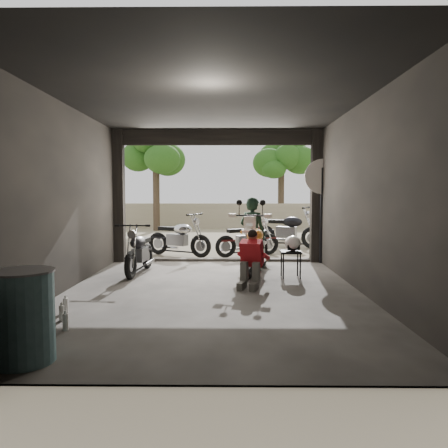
{
  "coord_description": "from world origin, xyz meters",
  "views": [
    {
      "loc": [
        0.29,
        -7.17,
        1.68
      ],
      "look_at": [
        0.19,
        0.6,
        1.13
      ],
      "focal_mm": 35.0,
      "sensor_mm": 36.0,
      "label": 1
    }
  ],
  "objects_px": {
    "stool": "(291,255)",
    "outside_bike_b": "(248,236)",
    "outside_bike_c": "(288,227)",
    "outside_bike_a": "(179,235)",
    "oil_drum": "(23,318)",
    "main_bike": "(256,243)",
    "rider": "(253,234)",
    "sign_post": "(322,193)",
    "mechanic": "(250,261)",
    "left_bike": "(139,249)",
    "helmet": "(293,243)"
  },
  "relations": [
    {
      "from": "stool",
      "to": "outside_bike_b",
      "type": "bearing_deg",
      "value": 103.36
    },
    {
      "from": "outside_bike_c",
      "to": "stool",
      "type": "distance_m",
      "value": 4.94
    },
    {
      "from": "outside_bike_a",
      "to": "outside_bike_b",
      "type": "relative_size",
      "value": 1.04
    },
    {
      "from": "outside_bike_c",
      "to": "oil_drum",
      "type": "relative_size",
      "value": 2.04
    },
    {
      "from": "outside_bike_b",
      "to": "stool",
      "type": "distance_m",
      "value": 3.11
    },
    {
      "from": "main_bike",
      "to": "outside_bike_c",
      "type": "relative_size",
      "value": 1.03
    },
    {
      "from": "rider",
      "to": "sign_post",
      "type": "distance_m",
      "value": 2.16
    },
    {
      "from": "outside_bike_b",
      "to": "oil_drum",
      "type": "height_order",
      "value": "outside_bike_b"
    },
    {
      "from": "oil_drum",
      "to": "outside_bike_a",
      "type": "bearing_deg",
      "value": 84.85
    },
    {
      "from": "outside_bike_b",
      "to": "outside_bike_c",
      "type": "relative_size",
      "value": 0.87
    },
    {
      "from": "stool",
      "to": "oil_drum",
      "type": "relative_size",
      "value": 0.59
    },
    {
      "from": "outside_bike_a",
      "to": "stool",
      "type": "xyz_separation_m",
      "value": [
        2.57,
        -3.04,
        -0.11
      ]
    },
    {
      "from": "main_bike",
      "to": "mechanic",
      "type": "relative_size",
      "value": 1.94
    },
    {
      "from": "outside_bike_a",
      "to": "rider",
      "type": "bearing_deg",
      "value": -113.53
    },
    {
      "from": "outside_bike_a",
      "to": "mechanic",
      "type": "distance_m",
      "value": 4.33
    },
    {
      "from": "mechanic",
      "to": "stool",
      "type": "xyz_separation_m",
      "value": [
        0.84,
        0.93,
        -0.03
      ]
    },
    {
      "from": "left_bike",
      "to": "outside_bike_c",
      "type": "height_order",
      "value": "outside_bike_c"
    },
    {
      "from": "main_bike",
      "to": "oil_drum",
      "type": "xyz_separation_m",
      "value": [
        -2.58,
        -4.97,
        -0.18
      ]
    },
    {
      "from": "rider",
      "to": "helmet",
      "type": "height_order",
      "value": "rider"
    },
    {
      "from": "left_bike",
      "to": "mechanic",
      "type": "height_order",
      "value": "left_bike"
    },
    {
      "from": "outside_bike_b",
      "to": "rider",
      "type": "bearing_deg",
      "value": 155.01
    },
    {
      "from": "stool",
      "to": "sign_post",
      "type": "bearing_deg",
      "value": 61.67
    },
    {
      "from": "main_bike",
      "to": "outside_bike_a",
      "type": "relative_size",
      "value": 1.13
    },
    {
      "from": "outside_bike_a",
      "to": "stool",
      "type": "relative_size",
      "value": 3.13
    },
    {
      "from": "outside_bike_b",
      "to": "oil_drum",
      "type": "xyz_separation_m",
      "value": [
        -2.52,
        -7.41,
        -0.09
      ]
    },
    {
      "from": "sign_post",
      "to": "rider",
      "type": "bearing_deg",
      "value": -163.9
    },
    {
      "from": "outside_bike_a",
      "to": "helmet",
      "type": "bearing_deg",
      "value": -112.29
    },
    {
      "from": "outside_bike_b",
      "to": "sign_post",
      "type": "height_order",
      "value": "sign_post"
    },
    {
      "from": "mechanic",
      "to": "sign_post",
      "type": "bearing_deg",
      "value": 73.21
    },
    {
      "from": "main_bike",
      "to": "outside_bike_c",
      "type": "xyz_separation_m",
      "value": [
        1.26,
        4.32,
        -0.01
      ]
    },
    {
      "from": "left_bike",
      "to": "oil_drum",
      "type": "distance_m",
      "value": 4.82
    },
    {
      "from": "helmet",
      "to": "sign_post",
      "type": "xyz_separation_m",
      "value": [
        0.94,
        1.79,
        1.0
      ]
    },
    {
      "from": "outside_bike_a",
      "to": "outside_bike_c",
      "type": "relative_size",
      "value": 0.91
    },
    {
      "from": "rider",
      "to": "outside_bike_b",
      "type": "bearing_deg",
      "value": -60.43
    },
    {
      "from": "left_bike",
      "to": "helmet",
      "type": "relative_size",
      "value": 4.77
    },
    {
      "from": "mechanic",
      "to": "sign_post",
      "type": "height_order",
      "value": "sign_post"
    },
    {
      "from": "left_bike",
      "to": "outside_bike_c",
      "type": "distance_m",
      "value": 5.79
    },
    {
      "from": "outside_bike_c",
      "to": "sign_post",
      "type": "height_order",
      "value": "sign_post"
    },
    {
      "from": "left_bike",
      "to": "rider",
      "type": "xyz_separation_m",
      "value": [
        2.37,
        0.37,
        0.26
      ]
    },
    {
      "from": "helmet",
      "to": "sign_post",
      "type": "distance_m",
      "value": 2.25
    },
    {
      "from": "outside_bike_c",
      "to": "outside_bike_a",
      "type": "bearing_deg",
      "value": 143.4
    },
    {
      "from": "left_bike",
      "to": "sign_post",
      "type": "bearing_deg",
      "value": 23.05
    },
    {
      "from": "main_bike",
      "to": "outside_bike_a",
      "type": "height_order",
      "value": "main_bike"
    },
    {
      "from": "left_bike",
      "to": "helmet",
      "type": "height_order",
      "value": "left_bike"
    },
    {
      "from": "stool",
      "to": "main_bike",
      "type": "bearing_deg",
      "value": 138.21
    },
    {
      "from": "outside_bike_b",
      "to": "helmet",
      "type": "distance_m",
      "value": 3.09
    },
    {
      "from": "helmet",
      "to": "outside_bike_b",
      "type": "bearing_deg",
      "value": 104.85
    },
    {
      "from": "left_bike",
      "to": "outside_bike_c",
      "type": "relative_size",
      "value": 0.84
    },
    {
      "from": "rider",
      "to": "oil_drum",
      "type": "xyz_separation_m",
      "value": [
        -2.52,
        -5.19,
        -0.34
      ]
    },
    {
      "from": "rider",
      "to": "sign_post",
      "type": "height_order",
      "value": "sign_post"
    }
  ]
}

